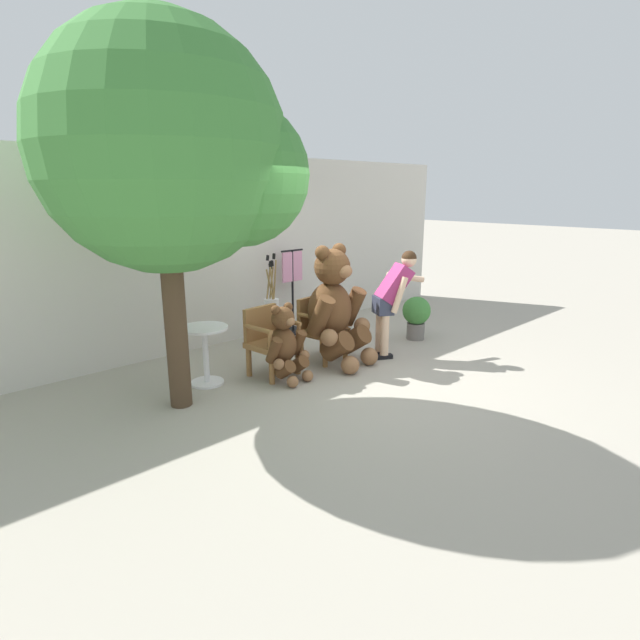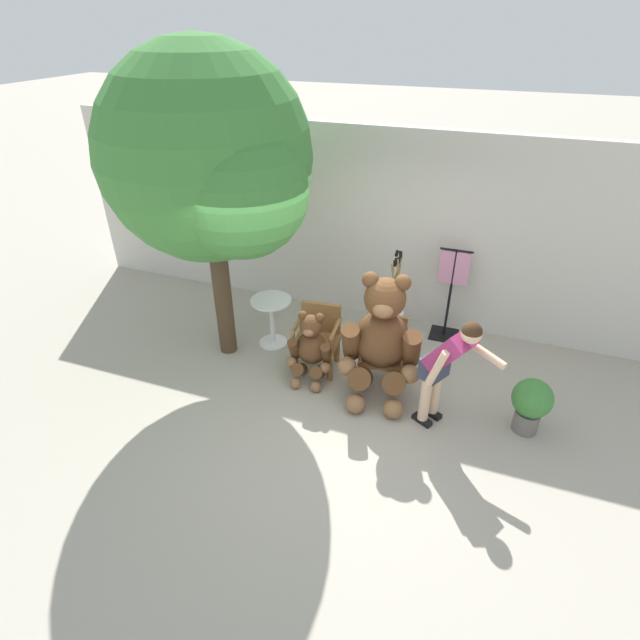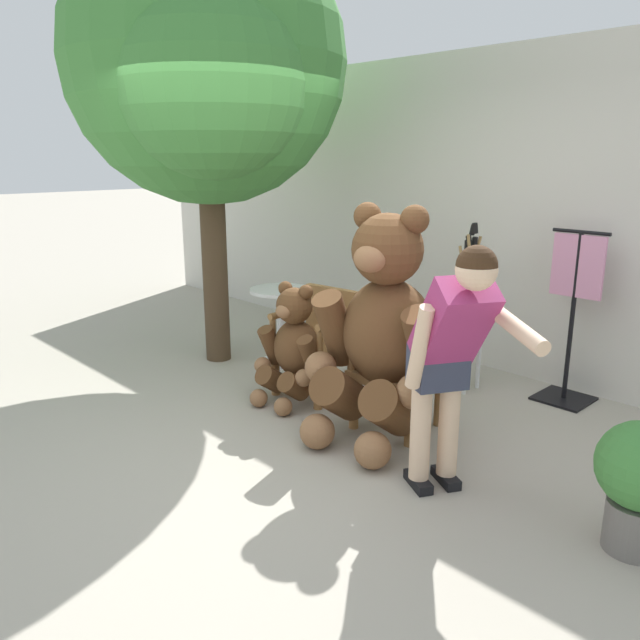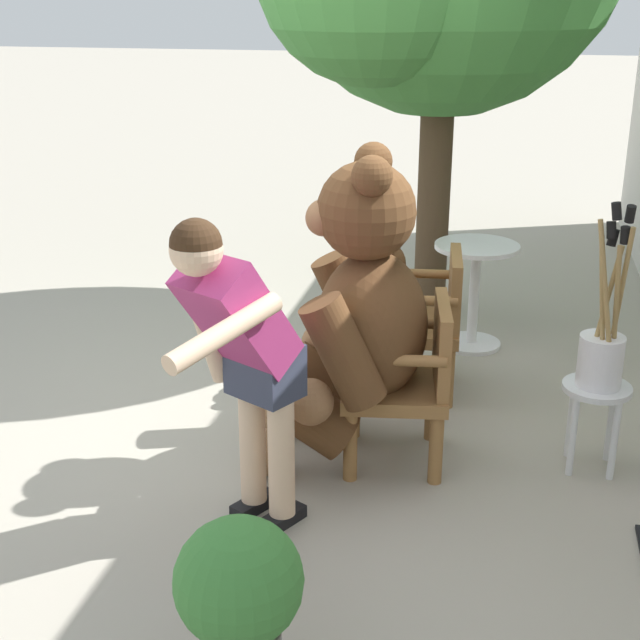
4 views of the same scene
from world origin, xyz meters
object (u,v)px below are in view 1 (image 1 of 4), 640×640
white_stool (272,323)px  brush_bucket (272,303)px  teddy_bear_large (335,307)px  teddy_bear_small (285,343)px  person_visitor (393,294)px  potted_plant (416,315)px  round_side_table (205,349)px  wooden_chair_left (270,339)px  wooden_chair_right (320,327)px  patio_tree (176,154)px  clothing_display_stand (293,289)px

white_stool → brush_bucket: bearing=36.7°
teddy_bear_large → teddy_bear_small: size_ratio=1.68×
teddy_bear_large → person_visitor: teddy_bear_large is taller
white_stool → potted_plant: size_ratio=0.68×
person_visitor → round_side_table: person_visitor is taller
teddy_bear_small → potted_plant: teddy_bear_small is taller
brush_bucket → wooden_chair_left: bearing=-129.3°
brush_bucket → round_side_table: bearing=-156.1°
wooden_chair_right → person_visitor: (0.80, -0.61, 0.43)m
teddy_bear_large → patio_tree: (-2.09, 0.11, 1.84)m
wooden_chair_right → round_side_table: size_ratio=1.19×
person_visitor → patio_tree: size_ratio=0.38×
wooden_chair_left → brush_bucket: bearing=50.7°
person_visitor → patio_tree: patio_tree is taller
patio_tree → potted_plant: 4.43m
wooden_chair_right → potted_plant: size_ratio=1.26×
wooden_chair_right → potted_plant: 1.79m
teddy_bear_large → potted_plant: bearing=-2.5°
teddy_bear_small → brush_bucket: 1.46m
wooden_chair_right → teddy_bear_large: bearing=-85.5°
wooden_chair_right → person_visitor: 1.10m
white_stool → potted_plant: 2.26m
wooden_chair_left → wooden_chair_right: size_ratio=1.00×
teddy_bear_large → potted_plant: 1.78m
patio_tree → teddy_bear_large: bearing=-3.1°
teddy_bear_small → potted_plant: bearing=-1.1°
white_stool → patio_tree: patio_tree is taller
wooden_chair_right → patio_tree: bearing=-175.7°
wooden_chair_left → round_side_table: 0.81m
wooden_chair_right → white_stool: size_ratio=1.87×
wooden_chair_right → teddy_bear_small: (-0.86, -0.29, 0.01)m
teddy_bear_large → person_visitor: bearing=-23.6°
wooden_chair_right → person_visitor: bearing=-37.2°
brush_bucket → round_side_table: size_ratio=1.30×
brush_bucket → person_visitor: bearing=-59.5°
brush_bucket → teddy_bear_large: bearing=-83.9°
wooden_chair_right → clothing_display_stand: bearing=64.7°
wooden_chair_left → teddy_bear_small: bearing=-87.9°
wooden_chair_left → patio_tree: (-1.20, -0.15, 2.17)m
white_stool → round_side_table: round_side_table is taller
wooden_chair_right → patio_tree: 3.00m
clothing_display_stand → teddy_bear_large: bearing=-110.7°
teddy_bear_small → patio_tree: 2.48m
round_side_table → patio_tree: size_ratio=0.18×
brush_bucket → round_side_table: 1.70m
person_visitor → potted_plant: (0.95, 0.27, -0.50)m
teddy_bear_small → teddy_bear_large: bearing=1.7°
teddy_bear_large → person_visitor: (0.78, -0.34, 0.11)m
white_stool → round_side_table: bearing=-156.1°
patio_tree → potted_plant: bearing=-2.8°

